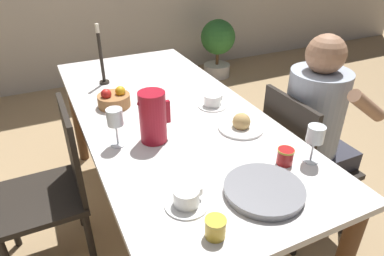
% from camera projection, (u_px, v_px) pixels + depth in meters
% --- Properties ---
extents(ground_plane, '(20.00, 20.00, 0.00)m').
position_uv_depth(ground_plane, '(172.00, 218.00, 2.17)').
color(ground_plane, tan).
extents(dining_table, '(0.88, 1.95, 0.77)m').
position_uv_depth(dining_table, '(169.00, 127.00, 1.83)').
color(dining_table, silver).
rests_on(dining_table, ground_plane).
extents(chair_person_side, '(0.42, 0.42, 0.89)m').
position_uv_depth(chair_person_side, '(299.00, 163.00, 1.88)').
color(chair_person_side, black).
rests_on(chair_person_side, ground_plane).
extents(chair_opposite, '(0.42, 0.42, 0.89)m').
position_uv_depth(chair_opposite, '(53.00, 187.00, 1.70)').
color(chair_opposite, black).
rests_on(chair_opposite, ground_plane).
extents(person_seated, '(0.39, 0.41, 1.17)m').
position_uv_depth(person_seated, '(317.00, 124.00, 1.82)').
color(person_seated, '#33333D').
rests_on(person_seated, ground_plane).
extents(red_pitcher, '(0.14, 0.12, 0.23)m').
position_uv_depth(red_pitcher, '(153.00, 117.00, 1.48)').
color(red_pitcher, '#A31423').
rests_on(red_pitcher, dining_table).
extents(wine_glass_water, '(0.07, 0.07, 0.17)m').
position_uv_depth(wine_glass_water, '(115.00, 119.00, 1.44)').
color(wine_glass_water, white).
rests_on(wine_glass_water, dining_table).
extents(wine_glass_juice, '(0.07, 0.07, 0.16)m').
position_uv_depth(wine_glass_juice, '(315.00, 136.00, 1.34)').
color(wine_glass_juice, white).
rests_on(wine_glass_juice, dining_table).
extents(teacup_near_person, '(0.15, 0.15, 0.07)m').
position_uv_depth(teacup_near_person, '(187.00, 199.00, 1.16)').
color(teacup_near_person, white).
rests_on(teacup_near_person, dining_table).
extents(teacup_across, '(0.15, 0.15, 0.07)m').
position_uv_depth(teacup_across, '(212.00, 101.00, 1.81)').
color(teacup_across, white).
rests_on(teacup_across, dining_table).
extents(serving_tray, '(0.29, 0.29, 0.03)m').
position_uv_depth(serving_tray, '(264.00, 190.00, 1.22)').
color(serving_tray, gray).
rests_on(serving_tray, dining_table).
extents(bread_plate, '(0.21, 0.21, 0.08)m').
position_uv_depth(bread_plate, '(241.00, 125.00, 1.61)').
color(bread_plate, white).
rests_on(bread_plate, dining_table).
extents(jam_jar_amber, '(0.07, 0.07, 0.07)m').
position_uv_depth(jam_jar_amber, '(285.00, 156.00, 1.36)').
color(jam_jar_amber, '#A81E1E').
rests_on(jam_jar_amber, dining_table).
extents(jam_jar_red, '(0.07, 0.07, 0.07)m').
position_uv_depth(jam_jar_red, '(215.00, 227.00, 1.04)').
color(jam_jar_red, gold).
rests_on(jam_jar_red, dining_table).
extents(fruit_bowl, '(0.17, 0.17, 0.11)m').
position_uv_depth(fruit_bowl, '(114.00, 99.00, 1.81)').
color(fruit_bowl, '#9E6B3D').
rests_on(fruit_bowl, dining_table).
extents(candlestick_tall, '(0.06, 0.06, 0.36)m').
position_uv_depth(candlestick_tall, '(102.00, 61.00, 2.03)').
color(candlestick_tall, black).
rests_on(candlestick_tall, dining_table).
extents(potted_plant, '(0.41, 0.41, 0.69)m').
position_uv_depth(potted_plant, '(218.00, 43.00, 4.08)').
color(potted_plant, beige).
rests_on(potted_plant, ground_plane).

